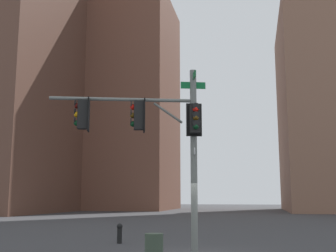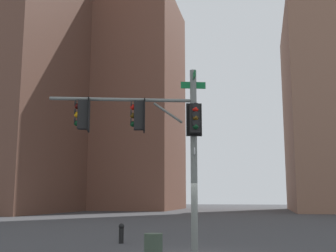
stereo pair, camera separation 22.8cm
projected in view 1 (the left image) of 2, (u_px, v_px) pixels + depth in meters
The scene contains 5 objects.
signal_pole_assembly at pixel (159, 131), 14.75m from camera, with size 2.02×5.22×6.51m.
fire_hydrant at pixel (120, 233), 18.91m from camera, with size 0.34×0.26×0.87m.
litter_bin at pixel (154, 250), 12.79m from camera, with size 0.56×0.56×0.95m, color #384738.
building_brick_nearside at pixel (8, 19), 59.13m from camera, with size 20.55×16.36×52.86m, color brown.
building_brick_farside at pixel (130, 103), 71.44m from camera, with size 17.16×14.17×34.92m, color brown.
Camera 1 is at (-15.13, -1.88, 2.05)m, focal length 45.63 mm.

